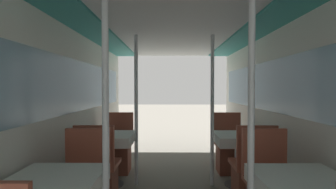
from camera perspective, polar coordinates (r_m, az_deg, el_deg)
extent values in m
cube|color=silver|center=(3.19, -22.56, -4.28)|extent=(0.05, 6.53, 2.08)
cube|color=#7A9EB7|center=(3.17, -22.42, 1.79)|extent=(0.03, 6.01, 0.67)
cube|color=silver|center=(3.24, 25.33, -4.22)|extent=(0.05, 6.53, 2.08)
cube|color=#7A9EB7|center=(3.22, 25.20, 1.76)|extent=(0.03, 6.01, 0.67)
cube|color=silver|center=(3.02, 1.60, 16.37)|extent=(2.60, 6.53, 0.04)
cube|color=teal|center=(3.18, -18.73, 14.90)|extent=(0.47, 6.27, 0.03)
cube|color=teal|center=(3.22, 21.63, 14.70)|extent=(0.47, 6.27, 0.03)
cube|color=#B2B2B7|center=(2.16, -23.32, -16.27)|extent=(0.61, 0.61, 0.02)
cube|color=white|center=(2.18, -23.31, -17.56)|extent=(0.65, 0.65, 0.13)
cube|color=#9E4C38|center=(2.73, -18.37, -17.95)|extent=(0.45, 0.45, 0.05)
cube|color=#9E4C38|center=(2.84, -17.06, -11.72)|extent=(0.45, 0.04, 0.47)
cylinder|color=silver|center=(1.97, -13.42, -7.74)|extent=(0.05, 0.05, 2.08)
cylinder|color=#4C4C51|center=(3.94, -12.53, -18.53)|extent=(0.38, 0.38, 0.01)
cylinder|color=#B7B7BC|center=(3.84, -12.56, -13.68)|extent=(0.11, 0.11, 0.68)
cube|color=#B2B2B7|center=(3.76, -12.59, -8.58)|extent=(0.61, 0.61, 0.02)
cube|color=white|center=(3.77, -12.58, -9.35)|extent=(0.65, 0.65, 0.13)
cube|color=brown|center=(3.37, -14.76, -18.39)|extent=(0.38, 0.38, 0.42)
cube|color=#9E4C38|center=(3.30, -14.79, -14.51)|extent=(0.45, 0.45, 0.05)
cube|color=#9E4C38|center=(3.04, -15.84, -10.84)|extent=(0.45, 0.04, 0.47)
cube|color=brown|center=(4.40, -10.89, -13.61)|extent=(0.38, 0.38, 0.42)
cube|color=#9E4C38|center=(4.34, -10.91, -10.58)|extent=(0.45, 0.45, 0.05)
cube|color=#9E4C38|center=(4.49, -10.41, -6.82)|extent=(0.45, 0.04, 0.47)
cylinder|color=silver|center=(3.65, -6.94, -3.45)|extent=(0.05, 0.05, 2.08)
cube|color=#B2B2B7|center=(2.21, 27.11, -15.89)|extent=(0.61, 0.61, 0.02)
cube|color=white|center=(2.23, 27.09, -17.16)|extent=(0.65, 0.65, 0.13)
cube|color=#9E4C38|center=(2.77, 21.65, -17.69)|extent=(0.45, 0.45, 0.05)
cube|color=#9E4C38|center=(2.88, 20.20, -11.57)|extent=(0.45, 0.04, 0.47)
cylinder|color=silver|center=(2.00, 17.63, -7.61)|extent=(0.05, 0.05, 2.08)
cylinder|color=#4C4C51|center=(3.97, 15.10, -18.40)|extent=(0.38, 0.38, 0.01)
cylinder|color=#B7B7BC|center=(3.87, 15.14, -13.58)|extent=(0.11, 0.11, 0.68)
cube|color=#B2B2B7|center=(3.79, 15.17, -8.52)|extent=(0.61, 0.61, 0.02)
cube|color=white|center=(3.80, 15.17, -9.28)|extent=(0.65, 0.65, 0.13)
cube|color=brown|center=(3.40, 17.62, -18.21)|extent=(0.38, 0.38, 0.42)
cube|color=#9E4C38|center=(3.33, 17.65, -14.36)|extent=(0.45, 0.45, 0.05)
cube|color=#9E4C38|center=(3.08, 18.83, -10.72)|extent=(0.45, 0.04, 0.47)
cube|color=brown|center=(4.42, 13.25, -13.53)|extent=(0.38, 0.38, 0.42)
cube|color=#9E4C38|center=(4.37, 13.27, -10.52)|extent=(0.45, 0.45, 0.05)
cube|color=#9E4C38|center=(4.52, 12.71, -6.78)|extent=(0.45, 0.04, 0.47)
cylinder|color=silver|center=(3.67, 9.61, -3.44)|extent=(0.05, 0.05, 2.08)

